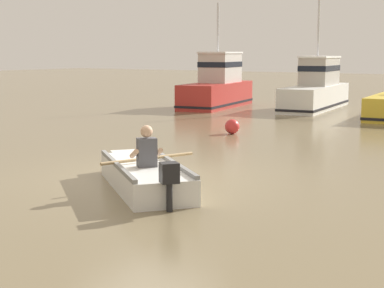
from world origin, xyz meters
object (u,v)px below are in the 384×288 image
object	(u,v)px
moored_boat_white	(317,89)
mooring_buoy	(232,127)
rowboat_with_person	(144,175)
moored_boat_red	(218,86)

from	to	relation	value
moored_boat_white	mooring_buoy	xyz separation A→B (m)	(1.04, -9.25, -0.63)
rowboat_with_person	mooring_buoy	xyz separation A→B (m)	(-2.37, 7.34, -0.03)
moored_boat_red	mooring_buoy	size ratio (longest dim) A/B	12.40
rowboat_with_person	mooring_buoy	bearing A→B (deg)	107.88
moored_boat_red	moored_boat_white	world-z (taller)	moored_boat_white
rowboat_with_person	moored_boat_white	world-z (taller)	moored_boat_white
rowboat_with_person	mooring_buoy	distance (m)	7.71
moored_boat_red	moored_boat_white	distance (m)	4.43
rowboat_with_person	moored_boat_white	distance (m)	16.95
rowboat_with_person	moored_boat_red	bearing A→B (deg)	116.70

